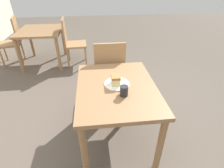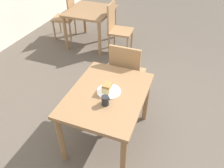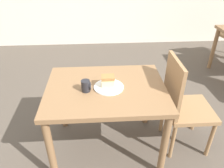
% 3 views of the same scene
% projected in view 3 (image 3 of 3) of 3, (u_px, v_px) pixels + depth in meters
% --- Properties ---
extents(ground_plane, '(14.00, 14.00, 0.00)m').
position_uv_depth(ground_plane, '(116.00, 165.00, 2.01)').
color(ground_plane, brown).
extents(dining_table_near, '(1.01, 0.77, 0.70)m').
position_uv_depth(dining_table_near, '(106.00, 97.00, 1.88)').
color(dining_table_near, olive).
rests_on(dining_table_near, ground_plane).
extents(chair_near_window, '(0.41, 0.41, 0.93)m').
position_uv_depth(chair_near_window, '(183.00, 104.00, 1.98)').
color(chair_near_window, '#9E754C').
rests_on(chair_near_window, ground_plane).
extents(plate, '(0.25, 0.25, 0.01)m').
position_uv_depth(plate, '(109.00, 87.00, 1.82)').
color(plate, white).
rests_on(plate, dining_table_near).
extents(cake_slice, '(0.11, 0.08, 0.09)m').
position_uv_depth(cake_slice, '(108.00, 81.00, 1.81)').
color(cake_slice, beige).
rests_on(cake_slice, plate).
extents(coffee_mug, '(0.08, 0.07, 0.10)m').
position_uv_depth(coffee_mug, '(86.00, 86.00, 1.76)').
color(coffee_mug, '#232328').
rests_on(coffee_mug, dining_table_near).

